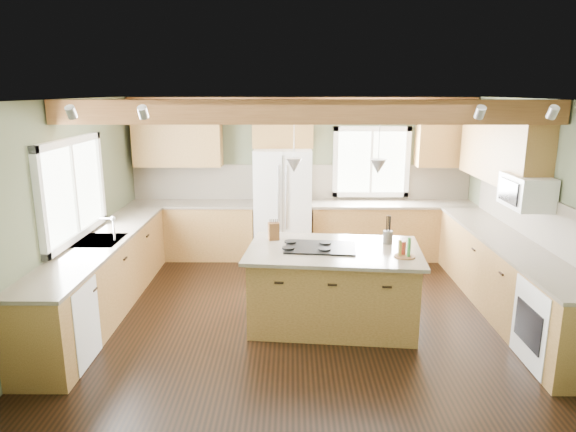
{
  "coord_description": "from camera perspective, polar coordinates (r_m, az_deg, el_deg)",
  "views": [
    {
      "loc": [
        -0.16,
        -5.94,
        2.7
      ],
      "look_at": [
        -0.21,
        0.3,
        1.16
      ],
      "focal_mm": 32.0,
      "sensor_mm": 36.0,
      "label": 1
    }
  ],
  "objects": [
    {
      "name": "floor",
      "position": [
        6.53,
        1.82,
        -10.62
      ],
      "size": [
        5.6,
        5.6,
        0.0
      ],
      "primitive_type": "plane",
      "color": "black",
      "rests_on": "ground"
    },
    {
      "name": "ceiling",
      "position": [
        5.94,
        2.01,
        12.85
      ],
      "size": [
        5.6,
        5.6,
        0.0
      ],
      "primitive_type": "plane",
      "rotation": [
        3.14,
        0.0,
        0.0
      ],
      "color": "silver",
      "rests_on": "wall_back"
    },
    {
      "name": "wall_back",
      "position": [
        8.56,
        1.48,
        4.4
      ],
      "size": [
        5.6,
        0.0,
        5.6
      ],
      "primitive_type": "plane",
      "rotation": [
        1.57,
        0.0,
        0.0
      ],
      "color": "#50573E",
      "rests_on": "ground"
    },
    {
      "name": "wall_left",
      "position": [
        6.65,
        -23.0,
        0.55
      ],
      "size": [
        0.0,
        5.0,
        5.0
      ],
      "primitive_type": "plane",
      "rotation": [
        1.57,
        0.0,
        1.57
      ],
      "color": "#50573E",
      "rests_on": "ground"
    },
    {
      "name": "wall_right",
      "position": [
        6.78,
        26.28,
        0.46
      ],
      "size": [
        0.0,
        5.0,
        5.0
      ],
      "primitive_type": "plane",
      "rotation": [
        1.57,
        0.0,
        -1.57
      ],
      "color": "#50573E",
      "rests_on": "ground"
    },
    {
      "name": "ceiling_beam",
      "position": [
        5.67,
        2.08,
        11.49
      ],
      "size": [
        5.55,
        0.26,
        0.26
      ],
      "primitive_type": "cube",
      "color": "brown",
      "rests_on": "ceiling"
    },
    {
      "name": "soffit_trim",
      "position": [
        8.34,
        1.54,
        12.72
      ],
      "size": [
        5.55,
        0.2,
        0.1
      ],
      "primitive_type": "cube",
      "color": "brown",
      "rests_on": "ceiling"
    },
    {
      "name": "backsplash_back",
      "position": [
        8.56,
        1.48,
        3.79
      ],
      "size": [
        5.58,
        0.03,
        0.58
      ],
      "primitive_type": "cube",
      "color": "brown",
      "rests_on": "wall_back"
    },
    {
      "name": "backsplash_right",
      "position": [
        6.84,
        25.91,
        -0.17
      ],
      "size": [
        0.03,
        3.7,
        0.58
      ],
      "primitive_type": "cube",
      "color": "brown",
      "rests_on": "wall_right"
    },
    {
      "name": "base_cab_back_left",
      "position": [
        8.6,
        -10.54,
        -1.65
      ],
      "size": [
        2.02,
        0.6,
        0.88
      ],
      "primitive_type": "cube",
      "color": "brown",
      "rests_on": "floor"
    },
    {
      "name": "counter_back_left",
      "position": [
        8.49,
        -10.67,
        1.34
      ],
      "size": [
        2.06,
        0.64,
        0.04
      ],
      "primitive_type": "cube",
      "color": "#51483B",
      "rests_on": "base_cab_back_left"
    },
    {
      "name": "base_cab_back_right",
      "position": [
        8.61,
        11.45,
        -1.68
      ],
      "size": [
        2.62,
        0.6,
        0.88
      ],
      "primitive_type": "cube",
      "color": "brown",
      "rests_on": "floor"
    },
    {
      "name": "counter_back_right",
      "position": [
        8.5,
        11.6,
        1.31
      ],
      "size": [
        2.66,
        0.64,
        0.04
      ],
      "primitive_type": "cube",
      "color": "#51483B",
      "rests_on": "base_cab_back_right"
    },
    {
      "name": "base_cab_left",
      "position": [
        6.81,
        -19.82,
        -6.4
      ],
      "size": [
        0.6,
        3.7,
        0.88
      ],
      "primitive_type": "cube",
      "color": "brown",
      "rests_on": "floor"
    },
    {
      "name": "counter_left",
      "position": [
        6.67,
        -20.14,
        -2.69
      ],
      "size": [
        0.64,
        3.74,
        0.04
      ],
      "primitive_type": "cube",
      "color": "#51483B",
      "rests_on": "base_cab_left"
    },
    {
      "name": "base_cab_right",
      "position": [
        6.93,
        23.1,
        -6.36
      ],
      "size": [
        0.6,
        3.7,
        0.88
      ],
      "primitive_type": "cube",
      "color": "brown",
      "rests_on": "floor"
    },
    {
      "name": "counter_right",
      "position": [
        6.8,
        23.47,
        -2.71
      ],
      "size": [
        0.64,
        3.74,
        0.04
      ],
      "primitive_type": "cube",
      "color": "#51483B",
      "rests_on": "base_cab_right"
    },
    {
      "name": "upper_cab_back_left",
      "position": [
        8.5,
        -12.17,
        8.45
      ],
      "size": [
        1.4,
        0.35,
        0.9
      ],
      "primitive_type": "cube",
      "color": "brown",
      "rests_on": "wall_back"
    },
    {
      "name": "upper_cab_over_fridge",
      "position": [
        8.28,
        -0.57,
        10.02
      ],
      "size": [
        0.96,
        0.35,
        0.7
      ],
      "primitive_type": "cube",
      "color": "brown",
      "rests_on": "wall_back"
    },
    {
      "name": "upper_cab_right",
      "position": [
        7.42,
        22.62,
        6.97
      ],
      "size": [
        0.35,
        2.2,
        0.9
      ],
      "primitive_type": "cube",
      "color": "brown",
      "rests_on": "wall_right"
    },
    {
      "name": "upper_cab_back_corner",
      "position": [
        8.66,
        17.1,
        8.25
      ],
      "size": [
        0.9,
        0.35,
        0.9
      ],
      "primitive_type": "cube",
      "color": "brown",
      "rests_on": "wall_back"
    },
    {
      "name": "window_left",
      "position": [
        6.63,
        -22.87,
        2.75
      ],
      "size": [
        0.04,
        1.6,
        1.05
      ],
      "primitive_type": "cube",
      "color": "white",
      "rests_on": "wall_left"
    },
    {
      "name": "window_back",
      "position": [
        8.6,
        9.22,
        5.96
      ],
      "size": [
        1.1,
        0.04,
        1.0
      ],
      "primitive_type": "cube",
      "color": "white",
      "rests_on": "wall_back"
    },
    {
      "name": "sink",
      "position": [
        6.67,
        -20.15,
        -2.65
      ],
      "size": [
        0.5,
        0.65,
        0.03
      ],
      "primitive_type": "cube",
      "color": "#262628",
      "rests_on": "counter_left"
    },
    {
      "name": "faucet",
      "position": [
        6.57,
        -18.78,
        -1.46
      ],
      "size": [
        0.02,
        0.02,
        0.28
      ],
      "primitive_type": "cylinder",
      "color": "#B2B2B7",
      "rests_on": "sink"
    },
    {
      "name": "dishwasher",
      "position": [
        5.7,
        -24.19,
        -10.91
      ],
      "size": [
        0.6,
        0.6,
        0.84
      ],
      "primitive_type": "cube",
      "color": "white",
      "rests_on": "floor"
    },
    {
      "name": "oven",
      "position": [
        5.85,
        27.87,
        -10.73
      ],
      "size": [
        0.6,
        0.72,
        0.84
      ],
      "primitive_type": "cube",
      "color": "white",
      "rests_on": "floor"
    },
    {
      "name": "microwave",
      "position": [
        6.6,
        24.98,
        2.49
      ],
      "size": [
        0.4,
        0.7,
        0.38
      ],
      "primitive_type": "cube",
      "color": "white",
      "rests_on": "wall_right"
    },
    {
      "name": "pendant_left",
      "position": [
        5.76,
        0.67,
        5.64
      ],
      "size": [
        0.18,
        0.18,
        0.16
      ],
      "primitive_type": "cone",
      "rotation": [
        3.14,
        0.0,
        0.0
      ],
      "color": "#B2B2B7",
      "rests_on": "ceiling"
    },
    {
      "name": "pendant_right",
      "position": [
        5.75,
        9.98,
        5.42
      ],
      "size": [
        0.18,
        0.18,
        0.16
      ],
      "primitive_type": "cone",
      "rotation": [
        3.14,
        0.0,
        0.0
      ],
      "color": "#B2B2B7",
      "rests_on": "ceiling"
    },
    {
      "name": "refrigerator",
      "position": [
        8.26,
        -0.57,
        1.23
      ],
      "size": [
        0.9,
        0.74,
        1.8
      ],
      "primitive_type": "cube",
      "color": "white",
      "rests_on": "floor"
    },
    {
      "name": "island",
      "position": [
        6.11,
        5.02,
        -7.93
      ],
      "size": [
        1.96,
        1.31,
        0.88
      ],
      "primitive_type": "cube",
      "rotation": [
        0.0,
        0.0,
        -0.1
      ],
      "color": "brown",
      "rests_on": "floor"
    },
    {
      "name": "island_top",
      "position": [
        5.96,
        5.11,
        -3.82
      ],
      "size": [
        2.1,
        1.45,
        0.04
      ],
      "primitive_type": "cube",
      "rotation": [
        0.0,
        0.0,
        -0.1
      ],
      "color": "#51483B",
      "rests_on": "island"
    },
    {
      "name": "cooktop",
      "position": [
        5.95,
        3.62,
        -3.5
      ],
      "size": [
        0.85,
        0.61,
        0.02
      ],
      "primitive_type": "cube",
      "rotation": [
        0.0,
        0.0,
        -0.1
      ],
      "color": "black",
      "rests_on": "island_top"
    },
    {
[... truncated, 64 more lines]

